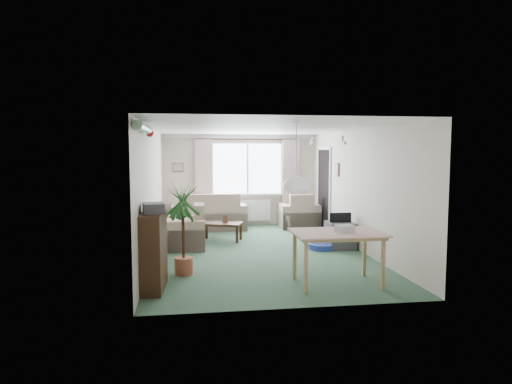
{
  "coord_description": "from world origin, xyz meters",
  "views": [
    {
      "loc": [
        -1.32,
        -8.69,
        1.97
      ],
      "look_at": [
        0.0,
        0.3,
        1.15
      ],
      "focal_mm": 32.0,
      "sensor_mm": 36.0,
      "label": 1
    }
  ],
  "objects": [
    {
      "name": "tinsel_garland",
      "position": [
        -1.92,
        -2.3,
        2.28
      ],
      "size": [
        1.6,
        1.6,
        0.12
      ],
      "primitive_type": "cylinder",
      "color": "#196626"
    },
    {
      "name": "wall_picture_back",
      "position": [
        -1.6,
        3.23,
        1.55
      ],
      "size": [
        0.28,
        0.03,
        0.22
      ],
      "primitive_type": "cube",
      "color": "brown"
    },
    {
      "name": "doorway",
      "position": [
        1.99,
        2.2,
        1.0
      ],
      "size": [
        0.03,
        0.95,
        2.0
      ],
      "primitive_type": "cube",
      "color": "black"
    },
    {
      "name": "sofa",
      "position": [
        -0.85,
        2.75,
        0.46
      ],
      "size": [
        1.86,
        1.01,
        0.92
      ],
      "primitive_type": "cube",
      "rotation": [
        0.0,
        0.0,
        3.16
      ],
      "color": "#C3A993",
      "rests_on": "ground"
    },
    {
      "name": "armchair_left",
      "position": [
        -1.5,
        0.6,
        0.45
      ],
      "size": [
        0.96,
        1.01,
        0.89
      ],
      "primitive_type": "cube",
      "rotation": [
        0.0,
        0.0,
        -1.58
      ],
      "color": "beige",
      "rests_on": "ground"
    },
    {
      "name": "window",
      "position": [
        0.2,
        3.23,
        1.5
      ],
      "size": [
        1.8,
        0.03,
        1.3
      ],
      "primitive_type": "cube",
      "color": "white"
    },
    {
      "name": "bookshelf",
      "position": [
        -1.84,
        -2.16,
        0.55
      ],
      "size": [
        0.35,
        0.92,
        1.1
      ],
      "primitive_type": "cube",
      "rotation": [
        0.0,
        0.0,
        -0.06
      ],
      "color": "black",
      "rests_on": "ground"
    },
    {
      "name": "curtain_left",
      "position": [
        -0.95,
        3.13,
        1.27
      ],
      "size": [
        0.45,
        0.08,
        2.0
      ],
      "primitive_type": "cube",
      "color": "beige"
    },
    {
      "name": "curtain_right",
      "position": [
        1.35,
        3.13,
        1.27
      ],
      "size": [
        0.45,
        0.08,
        2.0
      ],
      "primitive_type": "cube",
      "color": "beige"
    },
    {
      "name": "photo_frame",
      "position": [
        -0.55,
        1.25,
        0.48
      ],
      "size": [
        0.12,
        0.05,
        0.16
      ],
      "primitive_type": "cube",
      "rotation": [
        0.0,
        0.0,
        -0.3
      ],
      "color": "#4C3627",
      "rests_on": "coffee_table"
    },
    {
      "name": "wall_picture_right",
      "position": [
        1.98,
        1.2,
        1.55
      ],
      "size": [
        0.03,
        0.24,
        0.3
      ],
      "primitive_type": "cube",
      "color": "brown"
    },
    {
      "name": "curtain_rod",
      "position": [
        0.2,
        3.15,
        2.27
      ],
      "size": [
        2.6,
        0.03,
        0.03
      ],
      "primitive_type": "cube",
      "color": "black"
    },
    {
      "name": "ground",
      "position": [
        0.0,
        0.0,
        0.0
      ],
      "size": [
        6.5,
        6.5,
        0.0
      ],
      "primitive_type": "plane",
      "color": "#30513B"
    },
    {
      "name": "dining_table",
      "position": [
        0.83,
        -2.31,
        0.38
      ],
      "size": [
        1.23,
        0.82,
        0.76
      ],
      "primitive_type": "cube",
      "rotation": [
        0.0,
        0.0,
        -0.01
      ],
      "color": "tan",
      "rests_on": "ground"
    },
    {
      "name": "coffee_table",
      "position": [
        -0.63,
        1.21,
        0.2
      ],
      "size": [
        1.0,
        0.75,
        0.4
      ],
      "primitive_type": "cube",
      "rotation": [
        0.0,
        0.0,
        -0.32
      ],
      "color": "black",
      "rests_on": "ground"
    },
    {
      "name": "bauble_cluster_b",
      "position": [
        1.6,
        -0.3,
        2.22
      ],
      "size": [
        0.2,
        0.2,
        0.2
      ],
      "primitive_type": "sphere",
      "color": "silver"
    },
    {
      "name": "pet_bed",
      "position": [
        1.32,
        0.07,
        0.06
      ],
      "size": [
        0.68,
        0.68,
        0.11
      ],
      "primitive_type": "cylinder",
      "rotation": [
        0.0,
        0.0,
        -0.21
      ],
      "color": "navy",
      "rests_on": "ground"
    },
    {
      "name": "armchair_corner",
      "position": [
        1.48,
        2.73,
        0.44
      ],
      "size": [
        1.02,
        0.97,
        0.88
      ],
      "primitive_type": "cube",
      "rotation": [
        0.0,
        0.0,
        3.1
      ],
      "color": "#B9AD8B",
      "rests_on": "ground"
    },
    {
      "name": "radiator",
      "position": [
        0.2,
        3.19,
        0.4
      ],
      "size": [
        1.2,
        0.1,
        0.55
      ],
      "primitive_type": "cube",
      "color": "white"
    },
    {
      "name": "bauble_cluster_a",
      "position": [
        1.3,
        0.9,
        2.22
      ],
      "size": [
        0.2,
        0.2,
        0.2
      ],
      "primitive_type": "sphere",
      "color": "silver"
    },
    {
      "name": "houseplant",
      "position": [
        -1.43,
        -1.45,
        0.74
      ],
      "size": [
        0.82,
        0.82,
        1.47
      ],
      "primitive_type": "cylinder",
      "rotation": [
        0.0,
        0.0,
        -0.37
      ],
      "color": "#25571E",
      "rests_on": "ground"
    },
    {
      "name": "pendant_lamp",
      "position": [
        0.2,
        -2.3,
        1.48
      ],
      "size": [
        0.36,
        0.36,
        0.36
      ],
      "primitive_type": "sphere",
      "color": "white"
    },
    {
      "name": "tv_cube",
      "position": [
        1.7,
        0.1,
        0.26
      ],
      "size": [
        0.54,
        0.59,
        0.53
      ],
      "primitive_type": "cube",
      "rotation": [
        0.0,
        0.0,
        -0.02
      ],
      "color": "#323336",
      "rests_on": "ground"
    },
    {
      "name": "gift_box",
      "position": [
        0.93,
        -2.32,
        0.82
      ],
      "size": [
        0.29,
        0.25,
        0.12
      ],
      "primitive_type": "cube",
      "rotation": [
        0.0,
        0.0,
        0.3
      ],
      "color": "silver",
      "rests_on": "dining_table"
    },
    {
      "name": "hifi_box",
      "position": [
        -1.82,
        -2.23,
        1.17
      ],
      "size": [
        0.33,
        0.39,
        0.14
      ],
      "primitive_type": "cube",
      "rotation": [
        0.0,
        0.0,
        0.17
      ],
      "color": "#3F3D43",
      "rests_on": "bookshelf"
    }
  ]
}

